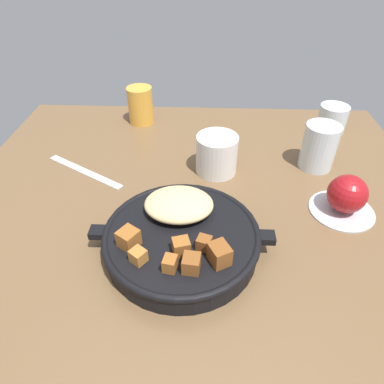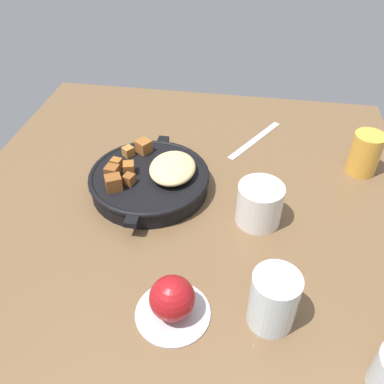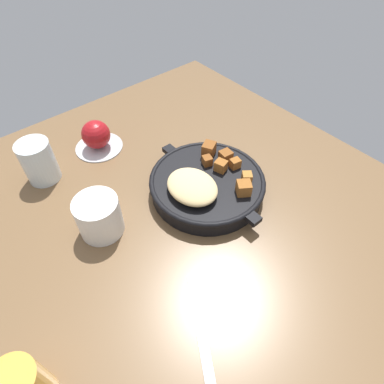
{
  "view_description": "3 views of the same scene",
  "coord_description": "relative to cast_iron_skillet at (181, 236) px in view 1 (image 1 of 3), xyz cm",
  "views": [
    {
      "loc": [
        1.4,
        -45.98,
        42.64
      ],
      "look_at": [
        -0.5,
        -1.62,
        7.2
      ],
      "focal_mm": 31.83,
      "sensor_mm": 36.0,
      "label": 1
    },
    {
      "loc": [
        62.74,
        11.69,
        56.11
      ],
      "look_at": [
        1.74,
        1.76,
        3.46
      ],
      "focal_mm": 38.08,
      "sensor_mm": 36.0,
      "label": 2
    },
    {
      "loc": [
        -37.72,
        26.68,
        54.38
      ],
      "look_at": [
        -2.67,
        -2.92,
        4.03
      ],
      "focal_mm": 30.62,
      "sensor_mm": 36.0,
      "label": 3
    }
  ],
  "objects": [
    {
      "name": "water_glass_short",
      "position": [
        35.64,
        42.22,
        0.57
      ],
      "size": [
        7.16,
        7.16,
        6.75
      ],
      "primitive_type": "cylinder",
      "color": "silver",
      "rests_on": "ground_plane"
    },
    {
      "name": "ground_plane",
      "position": [
        1.97,
        7.57,
        -4.0
      ],
      "size": [
        95.65,
        94.14,
        2.4
      ],
      "primitive_type": "cube",
      "color": "brown"
    },
    {
      "name": "red_apple",
      "position": [
        29.34,
        10.46,
        1.33
      ],
      "size": [
        7.05,
        7.05,
        7.05
      ],
      "primitive_type": "sphere",
      "color": "maroon",
      "rests_on": "saucer_plate"
    },
    {
      "name": "butter_knife",
      "position": [
        -22.54,
        21.05,
        -2.62
      ],
      "size": [
        18.86,
        12.19,
        0.36
      ],
      "primitive_type": "cube",
      "rotation": [
        0.0,
        0.0,
        -0.54
      ],
      "color": "silver",
      "rests_on": "ground_plane"
    },
    {
      "name": "juice_glass_amber",
      "position": [
        -13.75,
        44.94,
        1.96
      ],
      "size": [
        6.53,
        6.53,
        9.52
      ],
      "primitive_type": "cylinder",
      "color": "gold",
      "rests_on": "ground_plane"
    },
    {
      "name": "cast_iron_skillet",
      "position": [
        0.0,
        0.0,
        0.0
      ],
      "size": [
        29.67,
        25.32,
        7.23
      ],
      "color": "black",
      "rests_on": "ground_plane"
    },
    {
      "name": "water_glass_tall",
      "position": [
        27.81,
        25.46,
        2.16
      ],
      "size": [
        7.27,
        7.27,
        9.92
      ],
      "primitive_type": "cylinder",
      "color": "silver",
      "rests_on": "ground_plane"
    },
    {
      "name": "ceramic_mug_white",
      "position": [
        5.97,
        22.72,
        1.36
      ],
      "size": [
        8.73,
        8.73,
        8.32
      ],
      "primitive_type": "cylinder",
      "color": "silver",
      "rests_on": "ground_plane"
    },
    {
      "name": "saucer_plate",
      "position": [
        29.34,
        10.46,
        -2.5
      ],
      "size": [
        11.92,
        11.92,
        0.6
      ],
      "primitive_type": "cylinder",
      "color": "#B7BABF",
      "rests_on": "ground_plane"
    }
  ]
}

